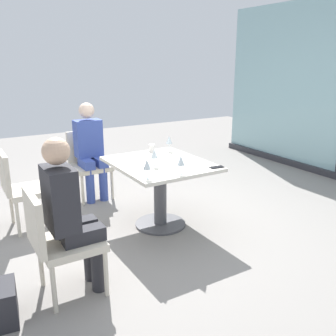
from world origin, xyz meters
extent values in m
plane|color=gray|center=(0.00, 0.00, 0.00)|extent=(12.00, 12.00, 0.00)
cube|color=silver|center=(0.00, 0.00, 0.71)|extent=(1.12, 0.94, 0.04)
cylinder|color=#4C4C51|center=(0.00, 0.00, 0.35)|extent=(0.14, 0.14, 0.69)
cylinder|color=#4C4C51|center=(0.00, 0.00, 0.01)|extent=(0.56, 0.56, 0.02)
cube|color=beige|center=(0.71, -1.21, 0.42)|extent=(0.46, 0.46, 0.06)
cube|color=beige|center=(0.71, -1.46, 0.66)|extent=(0.46, 0.05, 0.42)
cylinder|color=beige|center=(0.91, -1.01, 0.20)|extent=(0.04, 0.04, 0.39)
cylinder|color=beige|center=(0.51, -1.01, 0.20)|extent=(0.04, 0.04, 0.39)
cylinder|color=beige|center=(0.91, -1.41, 0.20)|extent=(0.04, 0.04, 0.39)
cylinder|color=beige|center=(0.51, -1.41, 0.20)|extent=(0.04, 0.04, 0.39)
cube|color=beige|center=(-1.22, -0.34, 0.42)|extent=(0.46, 0.46, 0.06)
cube|color=beige|center=(-1.47, -0.34, 0.66)|extent=(0.05, 0.46, 0.42)
cylinder|color=beige|center=(-1.02, -0.54, 0.20)|extent=(0.04, 0.04, 0.39)
cylinder|color=beige|center=(-1.02, -0.14, 0.20)|extent=(0.04, 0.04, 0.39)
cylinder|color=beige|center=(-1.42, -0.54, 0.20)|extent=(0.04, 0.04, 0.39)
cylinder|color=beige|center=(-1.42, -0.14, 0.20)|extent=(0.04, 0.04, 0.39)
cube|color=beige|center=(-0.71, -1.21, 0.42)|extent=(0.46, 0.46, 0.06)
cube|color=beige|center=(-0.71, -1.46, 0.66)|extent=(0.46, 0.05, 0.42)
cylinder|color=beige|center=(-0.51, -1.01, 0.20)|extent=(0.04, 0.04, 0.39)
cylinder|color=beige|center=(-0.91, -1.01, 0.20)|extent=(0.04, 0.04, 0.39)
cylinder|color=beige|center=(-0.51, -1.41, 0.20)|extent=(0.04, 0.04, 0.39)
cylinder|color=beige|center=(-0.91, -1.41, 0.20)|extent=(0.04, 0.04, 0.39)
cylinder|color=#28282D|center=(0.80, -1.03, 0.23)|extent=(0.11, 0.11, 0.45)
cube|color=#28282D|center=(0.80, -1.13, 0.51)|extent=(0.13, 0.32, 0.11)
cylinder|color=#28282D|center=(0.62, -1.03, 0.23)|extent=(0.11, 0.11, 0.45)
cube|color=#28282D|center=(0.62, -1.13, 0.51)|extent=(0.13, 0.32, 0.11)
cube|color=#28282D|center=(0.71, -1.26, 0.80)|extent=(0.34, 0.20, 0.48)
sphere|color=#D8AD8C|center=(0.71, -1.26, 1.16)|extent=(0.20, 0.20, 0.20)
cylinder|color=#384C9E|center=(-1.04, -0.43, 0.23)|extent=(0.11, 0.11, 0.45)
cube|color=#384C9E|center=(-1.14, -0.43, 0.51)|extent=(0.32, 0.13, 0.11)
cylinder|color=#384C9E|center=(-1.04, -0.25, 0.23)|extent=(0.11, 0.11, 0.45)
cube|color=#384C9E|center=(-1.14, -0.25, 0.51)|extent=(0.32, 0.13, 0.11)
cube|color=#384C9E|center=(-1.27, -0.34, 0.80)|extent=(0.20, 0.34, 0.48)
sphere|color=beige|center=(-1.27, -0.34, 1.16)|extent=(0.20, 0.20, 0.20)
cylinder|color=silver|center=(-0.38, 0.35, 0.73)|extent=(0.06, 0.06, 0.00)
cylinder|color=silver|center=(-0.38, 0.35, 0.78)|extent=(0.01, 0.01, 0.08)
cone|color=silver|center=(-0.38, 0.35, 0.87)|extent=(0.07, 0.07, 0.09)
cylinder|color=silver|center=(0.43, -0.38, 0.73)|extent=(0.06, 0.06, 0.00)
cylinder|color=silver|center=(0.43, -0.38, 0.78)|extent=(0.01, 0.01, 0.08)
cone|color=silver|center=(0.43, -0.38, 0.87)|extent=(0.07, 0.07, 0.09)
cylinder|color=silver|center=(0.11, -0.13, 0.73)|extent=(0.06, 0.06, 0.00)
cylinder|color=silver|center=(0.11, -0.13, 0.78)|extent=(0.01, 0.01, 0.08)
cone|color=silver|center=(0.11, -0.13, 0.87)|extent=(0.07, 0.07, 0.09)
cylinder|color=silver|center=(0.47, -0.04, 0.73)|extent=(0.06, 0.06, 0.00)
cylinder|color=silver|center=(0.47, -0.04, 0.78)|extent=(0.01, 0.01, 0.08)
cone|color=silver|center=(0.47, -0.04, 0.87)|extent=(0.07, 0.07, 0.09)
cylinder|color=white|center=(-0.46, 0.15, 0.78)|extent=(0.08, 0.08, 0.09)
cube|color=black|center=(0.47, 0.39, 0.73)|extent=(0.09, 0.15, 0.01)
cube|color=#232328|center=(0.81, -1.73, 0.14)|extent=(0.32, 0.20, 0.28)
camera|label=1|loc=(3.30, -1.89, 1.79)|focal=39.49mm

